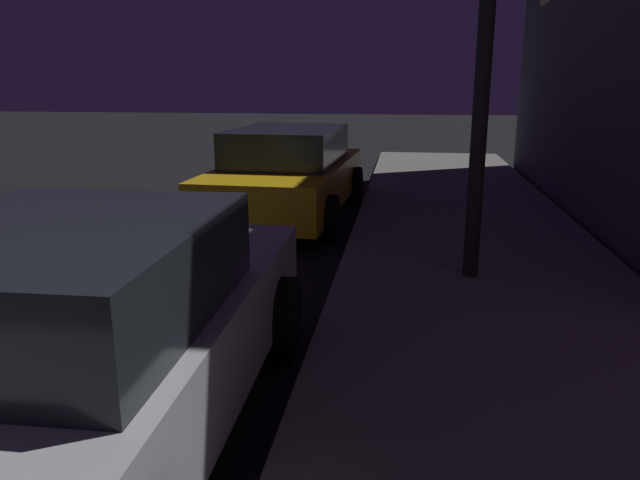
# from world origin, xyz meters

# --- Properties ---
(car_silver) EXTENTS (2.14, 4.30, 1.43)m
(car_silver) POSITION_xyz_m (2.85, 3.43, 0.71)
(car_silver) COLOR #B7B7BF
(car_silver) RESTS_ON ground
(car_yellow_cab) EXTENTS (2.18, 4.49, 1.43)m
(car_yellow_cab) POSITION_xyz_m (2.85, 9.85, 0.72)
(car_yellow_cab) COLOR gold
(car_yellow_cab) RESTS_ON ground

